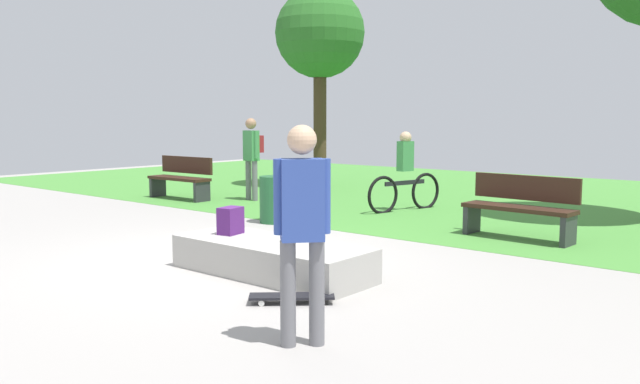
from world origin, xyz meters
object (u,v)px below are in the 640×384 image
at_px(skateboard_by_ledge, 292,297).
at_px(tree_slender_maple, 320,36).
at_px(park_bench_near_lamppost, 520,206).
at_px(cyclist_on_bicycle, 405,177).
at_px(backpack_on_ledge, 231,221).
at_px(trash_bin, 275,199).
at_px(skater_performing_trick, 302,219).
at_px(pedestrian_with_backpack, 252,151).
at_px(concrete_ledge, 271,258).
at_px(park_bench_near_path, 181,177).

relative_size(skateboard_by_ledge, tree_slender_maple, 0.15).
bearing_deg(park_bench_near_lamppost, skateboard_by_ledge, -94.84).
distance_m(skateboard_by_ledge, cyclist_on_bicycle, 6.35).
bearing_deg(backpack_on_ledge, park_bench_near_lamppost, 142.38).
relative_size(skateboard_by_ledge, park_bench_near_lamppost, 0.45).
bearing_deg(trash_bin, backpack_on_ledge, -56.05).
xyz_separation_m(skater_performing_trick, park_bench_near_lamppost, (-0.43, 5.27, -0.50)).
distance_m(backpack_on_ledge, trash_bin, 3.11).
distance_m(tree_slender_maple, pedestrian_with_backpack, 4.19).
relative_size(concrete_ledge, park_bench_near_path, 1.47).
bearing_deg(trash_bin, park_bench_near_path, 164.92).
relative_size(backpack_on_ledge, trash_bin, 0.41).
relative_size(backpack_on_ledge, park_bench_near_lamppost, 0.20).
bearing_deg(cyclist_on_bicycle, park_bench_near_lamppost, -25.85).
distance_m(skater_performing_trick, trash_bin, 5.83).
xyz_separation_m(skater_performing_trick, tree_slender_maple, (-7.21, 8.96, 2.81)).
distance_m(skater_performing_trick, pedestrian_with_backpack, 8.77).
bearing_deg(skater_performing_trick, backpack_on_ledge, 148.46).
bearing_deg(cyclist_on_bicycle, tree_slender_maple, 149.66).
height_order(park_bench_near_lamppost, pedestrian_with_backpack, pedestrian_with_backpack).
bearing_deg(backpack_on_ledge, pedestrian_with_backpack, -146.89).
height_order(skater_performing_trick, park_bench_near_path, skater_performing_trick).
bearing_deg(trash_bin, pedestrian_with_backpack, 142.60).
distance_m(backpack_on_ledge, skater_performing_trick, 2.87).
relative_size(concrete_ledge, skater_performing_trick, 1.40).
bearing_deg(cyclist_on_bicycle, park_bench_near_path, -161.49).
height_order(concrete_ledge, cyclist_on_bicycle, cyclist_on_bicycle).
bearing_deg(skater_performing_trick, tree_slender_maple, 128.80).
bearing_deg(skateboard_by_ledge, park_bench_near_path, 148.73).
bearing_deg(backpack_on_ledge, park_bench_near_path, -133.23).
distance_m(trash_bin, cyclist_on_bicycle, 2.74).
relative_size(park_bench_near_path, pedestrian_with_backpack, 0.92).
bearing_deg(park_bench_near_lamppost, pedestrian_with_backpack, 174.42).
bearing_deg(concrete_ledge, park_bench_near_path, 149.56).
height_order(skater_performing_trick, skateboard_by_ledge, skater_performing_trick).
bearing_deg(skateboard_by_ledge, skater_performing_trick, -43.72).
distance_m(backpack_on_ledge, skateboard_by_ledge, 1.82).
relative_size(concrete_ledge, trash_bin, 3.03).
distance_m(concrete_ledge, skateboard_by_ledge, 1.14).
height_order(pedestrian_with_backpack, cyclist_on_bicycle, pedestrian_with_backpack).
relative_size(skater_performing_trick, pedestrian_with_backpack, 0.97).
bearing_deg(skateboard_by_ledge, cyclist_on_bicycle, 112.32).
distance_m(concrete_ledge, park_bench_near_lamppost, 4.05).
height_order(backpack_on_ledge, pedestrian_with_backpack, pedestrian_with_backpack).
bearing_deg(tree_slender_maple, park_bench_near_path, -99.66).
bearing_deg(skateboard_by_ledge, tree_slender_maple, 128.00).
bearing_deg(concrete_ledge, tree_slender_maple, 126.14).
bearing_deg(skateboard_by_ledge, concrete_ledge, 143.50).
xyz_separation_m(concrete_ledge, tree_slender_maple, (-5.49, 7.52, 3.61)).
xyz_separation_m(skateboard_by_ledge, tree_slender_maple, (-6.40, 8.19, 3.73)).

